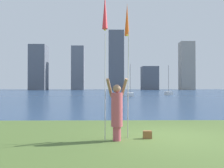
{
  "coord_description": "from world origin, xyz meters",
  "views": [
    {
      "loc": [
        -2.01,
        -7.59,
        1.63
      ],
      "look_at": [
        -1.77,
        10.02,
        1.8
      ],
      "focal_mm": 37.47,
      "sensor_mm": 36.0,
      "label": 1
    }
  ],
  "objects_px": {
    "kite_flag_left": "(105,17)",
    "sailboat_2": "(169,93)",
    "bag": "(147,135)",
    "sailboat_5": "(130,94)",
    "kite_flag_right": "(127,24)",
    "person": "(117,110)"
  },
  "relations": [
    {
      "from": "bag",
      "to": "person",
      "type": "bearing_deg",
      "value": -164.66
    },
    {
      "from": "bag",
      "to": "kite_flag_left",
      "type": "bearing_deg",
      "value": -160.82
    },
    {
      "from": "kite_flag_right",
      "to": "bag",
      "type": "xyz_separation_m",
      "value": [
        0.61,
        -0.33,
        -3.55
      ]
    },
    {
      "from": "person",
      "to": "sailboat_2",
      "type": "xyz_separation_m",
      "value": [
        10.84,
        36.06,
        -0.55
      ]
    },
    {
      "from": "kite_flag_right",
      "to": "sailboat_2",
      "type": "relative_size",
      "value": 0.78
    },
    {
      "from": "person",
      "to": "sailboat_2",
      "type": "relative_size",
      "value": 0.34
    },
    {
      "from": "kite_flag_right",
      "to": "sailboat_5",
      "type": "relative_size",
      "value": 0.83
    },
    {
      "from": "kite_flag_right",
      "to": "sailboat_2",
      "type": "distance_m",
      "value": 37.13
    },
    {
      "from": "bag",
      "to": "sailboat_2",
      "type": "height_order",
      "value": "sailboat_2"
    },
    {
      "from": "sailboat_2",
      "to": "sailboat_5",
      "type": "xyz_separation_m",
      "value": [
        -7.6,
        -5.26,
        -0.03
      ]
    },
    {
      "from": "bag",
      "to": "sailboat_5",
      "type": "distance_m",
      "value": 30.62
    },
    {
      "from": "kite_flag_right",
      "to": "sailboat_5",
      "type": "bearing_deg",
      "value": 84.54
    },
    {
      "from": "person",
      "to": "kite_flag_left",
      "type": "distance_m",
      "value": 2.77
    },
    {
      "from": "kite_flag_right",
      "to": "sailboat_2",
      "type": "bearing_deg",
      "value": 73.53
    },
    {
      "from": "kite_flag_left",
      "to": "sailboat_2",
      "type": "bearing_deg",
      "value": 72.83
    },
    {
      "from": "person",
      "to": "kite_flag_right",
      "type": "relative_size",
      "value": 0.43
    },
    {
      "from": "kite_flag_right",
      "to": "bag",
      "type": "relative_size",
      "value": 16.2
    },
    {
      "from": "kite_flag_left",
      "to": "bag",
      "type": "relative_size",
      "value": 16.19
    },
    {
      "from": "sailboat_2",
      "to": "person",
      "type": "bearing_deg",
      "value": -106.74
    },
    {
      "from": "kite_flag_left",
      "to": "sailboat_2",
      "type": "xyz_separation_m",
      "value": [
        11.2,
        36.25,
        -3.3
      ]
    },
    {
      "from": "sailboat_5",
      "to": "kite_flag_left",
      "type": "bearing_deg",
      "value": -96.62
    },
    {
      "from": "person",
      "to": "bag",
      "type": "height_order",
      "value": "person"
    }
  ]
}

